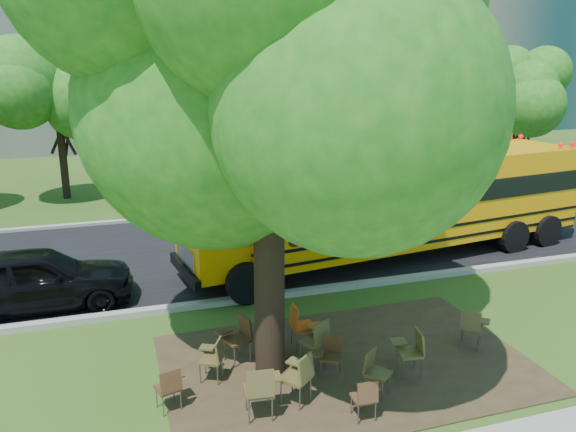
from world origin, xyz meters
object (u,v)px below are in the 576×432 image
object	(u,v)px
chair_0	(170,384)
chair_3	(330,352)
chair_7	(472,325)
chair_10	(301,323)
chair_6	(412,347)
chair_9	(238,334)
school_bus	(409,198)
main_tree	(267,59)
chair_5	(375,369)
chair_11	(317,337)
chair_8	(214,355)
chair_2	(300,373)
chair_4	(366,395)
chair_1	(261,387)
black_car	(36,279)

from	to	relation	value
chair_0	chair_3	bearing A→B (deg)	-11.48
chair_7	chair_3	bearing A→B (deg)	-136.30
chair_3	chair_10	xyz separation A→B (m)	(-0.21, 1.08, 0.12)
chair_6	chair_9	bearing A→B (deg)	74.00
school_bus	chair_9	xyz separation A→B (m)	(-6.27, -4.66, -1.19)
main_tree	chair_10	world-z (taller)	main_tree
chair_5	chair_7	xyz separation A→B (m)	(2.64, 0.94, 0.01)
chair_6	chair_7	size ratio (longest dim) A/B	1.05
chair_7	chair_9	size ratio (longest dim) A/B	0.91
chair_0	chair_5	xyz separation A→B (m)	(3.46, -0.64, 0.02)
chair_3	chair_11	xyz separation A→B (m)	(-0.10, 0.44, 0.10)
chair_7	chair_9	bearing A→B (deg)	-149.40
chair_8	chair_2	bearing A→B (deg)	-106.60
chair_4	chair_10	size ratio (longest dim) A/B	0.79
chair_1	chair_4	xyz separation A→B (m)	(1.61, -0.55, -0.13)
chair_9	chair_6	bearing A→B (deg)	-137.72
chair_2	chair_4	world-z (taller)	chair_2
chair_5	chair_7	world-z (taller)	chair_7
chair_2	chair_7	world-z (taller)	chair_2
chair_2	black_car	size ratio (longest dim) A/B	0.21
main_tree	chair_6	size ratio (longest dim) A/B	10.39
chair_4	chair_8	xyz separation A→B (m)	(-2.13, 1.95, 0.04)
chair_6	chair_9	distance (m)	3.32
chair_5	chair_7	bearing A→B (deg)	161.10
chair_11	chair_9	bearing A→B (deg)	128.00
chair_0	chair_9	distance (m)	1.92
chair_0	chair_8	size ratio (longest dim) A/B	0.95
school_bus	chair_3	size ratio (longest dim) A/B	16.41
chair_1	chair_2	distance (m)	0.78
chair_10	black_car	distance (m)	6.53
school_bus	chair_0	world-z (taller)	school_bus
chair_5	chair_8	size ratio (longest dim) A/B	0.99
chair_1	chair_3	bearing A→B (deg)	36.86
chair_1	chair_10	size ratio (longest dim) A/B	1.01
main_tree	chair_11	distance (m)	5.24
chair_7	black_car	distance (m)	9.90
chair_1	chair_5	distance (m)	2.08
chair_3	chair_6	size ratio (longest dim) A/B	0.86
chair_9	chair_10	bearing A→B (deg)	-109.61
chair_4	chair_9	xyz separation A→B (m)	(-1.55, 2.50, 0.11)
chair_8	chair_0	bearing A→B (deg)	154.84
chair_0	chair_2	world-z (taller)	chair_2
chair_6	chair_9	size ratio (longest dim) A/B	0.96
chair_5	chair_10	size ratio (longest dim) A/B	0.86
chair_1	chair_7	distance (m)	4.83
chair_7	chair_4	bearing A→B (deg)	-111.27
chair_1	black_car	xyz separation A→B (m)	(-3.94, 5.81, 0.15)
chair_10	chair_11	bearing A→B (deg)	11.85
chair_6	chair_8	size ratio (longest dim) A/B	1.08
chair_9	chair_8	bearing A→B (deg)	111.96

